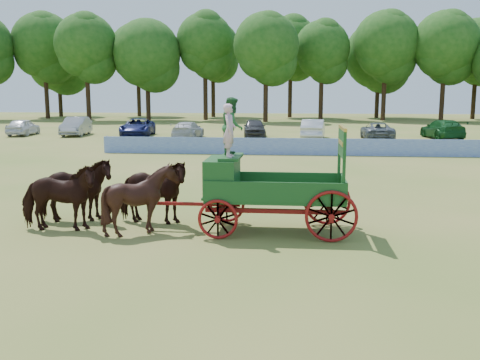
% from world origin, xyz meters
% --- Properties ---
extents(ground, '(160.00, 160.00, 0.00)m').
position_xyz_m(ground, '(0.00, 0.00, 0.00)').
color(ground, olive).
rests_on(ground, ground).
extents(horse_lead_left, '(2.38, 1.23, 1.95)m').
position_xyz_m(horse_lead_left, '(-8.42, -0.98, 0.97)').
color(horse_lead_left, black).
rests_on(horse_lead_left, ground).
extents(horse_lead_right, '(2.50, 1.60, 1.95)m').
position_xyz_m(horse_lead_right, '(-8.42, 0.12, 0.97)').
color(horse_lead_right, black).
rests_on(horse_lead_right, ground).
extents(horse_wheel_left, '(2.00, 1.84, 1.95)m').
position_xyz_m(horse_wheel_left, '(-6.02, -0.98, 0.98)').
color(horse_wheel_left, black).
rests_on(horse_wheel_left, ground).
extents(horse_wheel_right, '(2.39, 1.25, 1.95)m').
position_xyz_m(horse_wheel_right, '(-6.02, 0.12, 0.97)').
color(horse_wheel_right, black).
rests_on(horse_wheel_right, ground).
extents(farm_dray, '(6.00, 2.00, 3.76)m').
position_xyz_m(farm_dray, '(-3.06, -0.40, 1.64)').
color(farm_dray, maroon).
rests_on(farm_dray, ground).
extents(sponsor_banner, '(26.00, 0.08, 1.05)m').
position_xyz_m(sponsor_banner, '(-1.00, 18.00, 0.53)').
color(sponsor_banner, '#2040B0').
rests_on(sponsor_banner, ground).
extents(parked_cars, '(58.15, 7.65, 1.65)m').
position_xyz_m(parked_cars, '(2.45, 29.85, 0.76)').
color(parked_cars, silver).
rests_on(parked_cars, ground).
extents(treeline, '(92.50, 21.81, 14.89)m').
position_xyz_m(treeline, '(-5.08, 59.82, 9.48)').
color(treeline, '#382314').
rests_on(treeline, ground).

